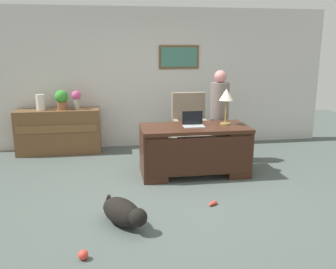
{
  "coord_description": "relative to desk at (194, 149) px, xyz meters",
  "views": [
    {
      "loc": [
        -0.85,
        -4.63,
        1.95
      ],
      "look_at": [
        -0.07,
        0.3,
        0.75
      ],
      "focal_mm": 38.9,
      "sensor_mm": 36.0,
      "label": 1
    }
  ],
  "objects": [
    {
      "name": "dog_lying",
      "position": [
        -1.16,
        -1.53,
        -0.26
      ],
      "size": [
        0.58,
        0.68,
        0.3
      ],
      "color": "black",
      "rests_on": "ground_plane"
    },
    {
      "name": "vase_with_flowers",
      "position": [
        -1.89,
        1.58,
        0.63
      ],
      "size": [
        0.17,
        0.17,
        0.34
      ],
      "color": "#ACAA97",
      "rests_on": "credenza"
    },
    {
      "name": "credenza",
      "position": [
        -2.24,
        1.58,
        0.0
      ],
      "size": [
        1.52,
        0.5,
        0.83
      ],
      "color": "brown",
      "rests_on": "ground_plane"
    },
    {
      "name": "person_standing",
      "position": [
        0.57,
        0.63,
        0.39
      ],
      "size": [
        0.32,
        0.32,
        1.58
      ],
      "color": "#262323",
      "rests_on": "ground_plane"
    },
    {
      "name": "potted_plant",
      "position": [
        -2.16,
        1.58,
        0.61
      ],
      "size": [
        0.24,
        0.24,
        0.36
      ],
      "color": "brown",
      "rests_on": "credenza"
    },
    {
      "name": "desk",
      "position": [
        0.0,
        0.0,
        0.0
      ],
      "size": [
        1.65,
        0.81,
        0.77
      ],
      "color": "#422316",
      "rests_on": "ground_plane"
    },
    {
      "name": "desk_lamp",
      "position": [
        0.51,
        0.09,
        0.79
      ],
      "size": [
        0.22,
        0.22,
        0.56
      ],
      "color": "#9E8447",
      "rests_on": "desk"
    },
    {
      "name": "vase_empty",
      "position": [
        -2.53,
        1.58,
        0.56
      ],
      "size": [
        0.16,
        0.16,
        0.29
      ],
      "primitive_type": "cylinder",
      "color": "silver",
      "rests_on": "credenza"
    },
    {
      "name": "dog_toy_bone",
      "position": [
        -0.02,
        -1.17,
        -0.39
      ],
      "size": [
        0.15,
        0.13,
        0.05
      ],
      "primitive_type": "ellipsoid",
      "rotation": [
        0.0,
        0.0,
        3.75
      ],
      "color": "#E53F33",
      "rests_on": "ground_plane"
    },
    {
      "name": "dog_toy_ball",
      "position": [
        -1.57,
        -2.16,
        -0.37
      ],
      "size": [
        0.1,
        0.1,
        0.1
      ],
      "primitive_type": "sphere",
      "color": "#E53F33",
      "rests_on": "ground_plane"
    },
    {
      "name": "back_wall",
      "position": [
        -0.4,
        1.93,
        0.94
      ],
      "size": [
        7.0,
        0.16,
        2.7
      ],
      "color": "silver",
      "rests_on": "ground_plane"
    },
    {
      "name": "armchair",
      "position": [
        0.14,
        0.99,
        0.09
      ],
      "size": [
        0.6,
        0.59,
        1.15
      ],
      "color": "gray",
      "rests_on": "ground_plane"
    },
    {
      "name": "laptop",
      "position": [
        -0.02,
        0.03,
        0.41
      ],
      "size": [
        0.32,
        0.22,
        0.22
      ],
      "color": "#B2B5BA",
      "rests_on": "desk"
    },
    {
      "name": "ground_plane",
      "position": [
        -0.4,
        -0.67,
        -0.41
      ],
      "size": [
        12.0,
        12.0,
        0.0
      ],
      "primitive_type": "plane",
      "color": "#4C5651"
    }
  ]
}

